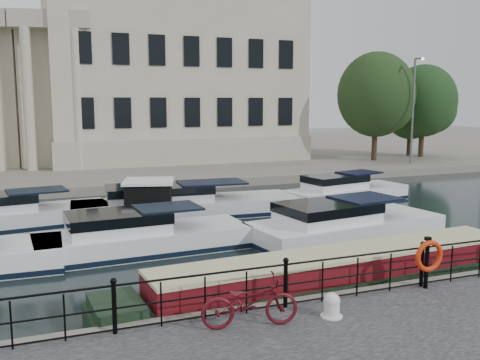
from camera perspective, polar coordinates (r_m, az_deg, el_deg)
name	(u,v)px	position (r m, az deg, el deg)	size (l,w,h in m)	color
ground_plane	(249,297)	(15.25, 1.01, -12.38)	(160.00, 160.00, 0.00)	black
far_bank	(94,155)	(52.71, -15.34, 2.57)	(120.00, 42.00, 0.55)	#6B665B
railing	(286,281)	(12.91, 4.89, -10.67)	(24.14, 0.14, 1.22)	black
civic_building	(84,81)	(48.11, -16.31, 10.06)	(53.55, 31.84, 16.85)	#ADA38C
lamp_posts	(452,108)	(46.21, 21.68, 7.11)	(8.24, 1.55, 8.07)	#59595B
bicycle	(250,302)	(11.85, 1.05, -12.88)	(0.75, 2.14, 1.12)	#4F0E15
mooring_bollard	(332,306)	(12.63, 9.76, -13.07)	(0.50, 0.50, 0.57)	silver
life_ring_post	(429,257)	(14.81, 19.49, -7.74)	(0.85, 0.21, 1.38)	black
narrowboat	(342,280)	(15.79, 10.88, -10.39)	(14.28, 2.76, 1.52)	black
harbour_hut	(149,207)	(23.05, -9.65, -2.84)	(3.35, 3.03, 2.17)	#6B665B
cabin_cruisers	(167,224)	(22.43, -7.81, -4.65)	(27.47, 10.47, 1.99)	white
trees	(402,102)	(47.57, 16.91, 7.92)	(11.42, 7.53, 8.82)	black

